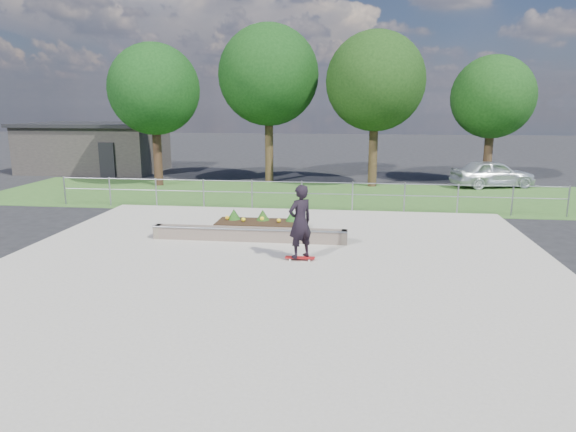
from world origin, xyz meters
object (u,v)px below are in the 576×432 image
at_px(skateboarder, 300,222).
at_px(parked_car, 493,174).
at_px(grind_ledge, 249,234).
at_px(planter_bed, 262,223).

distance_m(skateboarder, parked_car, 16.13).
xyz_separation_m(grind_ledge, parked_car, (10.19, 11.93, 0.44)).
distance_m(planter_bed, skateboarder, 3.85).
bearing_deg(grind_ledge, planter_bed, 85.53).
height_order(grind_ledge, planter_bed, planter_bed).
height_order(grind_ledge, skateboarder, skateboarder).
distance_m(grind_ledge, skateboarder, 2.66).
bearing_deg(parked_car, skateboarder, 133.57).
height_order(grind_ledge, parked_car, parked_car).
distance_m(grind_ledge, parked_car, 15.70).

